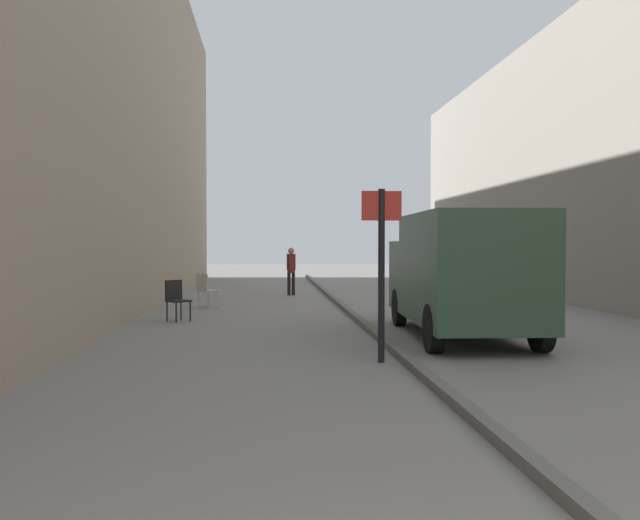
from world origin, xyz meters
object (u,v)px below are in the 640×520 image
(pedestrian_main_foreground, at_px, (291,268))
(street_sign_post, at_px, (381,260))
(delivery_van, at_px, (461,272))
(cafe_chair_near_window, at_px, (205,288))
(cafe_chair_by_doorway, at_px, (176,297))

(pedestrian_main_foreground, height_order, street_sign_post, street_sign_post)
(delivery_van, distance_m, cafe_chair_near_window, 8.05)
(delivery_van, xyz_separation_m, cafe_chair_by_doorway, (-5.74, 3.01, -0.71))
(delivery_van, relative_size, cafe_chair_near_window, 5.36)
(street_sign_post, xyz_separation_m, cafe_chair_by_doorway, (-3.78, 5.37, -1.00))
(delivery_van, height_order, cafe_chair_by_doorway, delivery_van)
(cafe_chair_near_window, bearing_deg, street_sign_post, -23.91)
(delivery_van, bearing_deg, cafe_chair_by_doorway, 154.86)
(pedestrian_main_foreground, bearing_deg, cafe_chair_by_doorway, -132.31)
(delivery_van, relative_size, street_sign_post, 1.94)
(street_sign_post, bearing_deg, cafe_chair_by_doorway, -54.58)
(pedestrian_main_foreground, relative_size, delivery_van, 0.32)
(pedestrian_main_foreground, relative_size, cafe_chair_near_window, 1.73)
(pedestrian_main_foreground, height_order, cafe_chair_by_doorway, pedestrian_main_foreground)
(delivery_van, bearing_deg, cafe_chair_near_window, 134.55)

